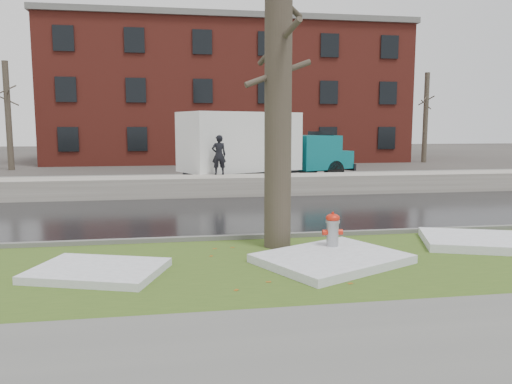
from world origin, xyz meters
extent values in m
plane|color=#47423D|center=(0.00, 0.00, 0.00)|extent=(120.00, 120.00, 0.00)
cube|color=#36511B|center=(0.00, -1.25, 0.02)|extent=(60.00, 4.50, 0.04)
cube|color=slate|center=(0.00, -5.00, 0.03)|extent=(60.00, 3.00, 0.05)
cube|color=black|center=(0.00, 4.50, 0.01)|extent=(60.00, 7.00, 0.03)
cube|color=slate|center=(0.00, 13.00, 0.01)|extent=(60.00, 9.00, 0.03)
cube|color=slate|center=(0.00, 1.00, 0.07)|extent=(60.00, 0.15, 0.14)
cube|color=#B2AEA3|center=(0.00, 8.70, 0.38)|extent=(60.00, 1.60, 0.75)
cube|color=maroon|center=(2.00, 30.00, 5.00)|extent=(26.00, 12.00, 10.00)
cylinder|color=brown|center=(-12.00, 22.00, 3.25)|extent=(0.36, 0.36, 6.50)
cylinder|color=brown|center=(-12.00, 22.00, 4.20)|extent=(0.84, 1.62, 0.73)
cylinder|color=brown|center=(-12.00, 22.00, 5.10)|extent=(1.08, 1.26, 0.66)
cylinder|color=brown|center=(-12.00, 22.00, 3.60)|extent=(1.40, 0.61, 0.63)
cylinder|color=brown|center=(-6.00, 26.00, 3.25)|extent=(0.36, 0.36, 6.50)
cylinder|color=brown|center=(-6.00, 26.00, 4.20)|extent=(0.84, 1.62, 0.73)
cylinder|color=brown|center=(-6.00, 26.00, 5.10)|extent=(1.08, 1.26, 0.66)
cylinder|color=brown|center=(-6.00, 26.00, 3.60)|extent=(1.40, 0.61, 0.63)
cylinder|color=brown|center=(16.00, 24.00, 3.25)|extent=(0.36, 0.36, 6.50)
cylinder|color=brown|center=(16.00, 24.00, 4.20)|extent=(0.84, 1.62, 0.73)
cylinder|color=brown|center=(16.00, 24.00, 5.10)|extent=(1.08, 1.26, 0.66)
cylinder|color=brown|center=(16.00, 24.00, 3.60)|extent=(1.40, 0.61, 0.63)
cylinder|color=#989BA0|center=(0.95, -0.63, 0.41)|extent=(0.26, 0.26, 0.75)
ellipsoid|color=red|center=(0.95, -0.63, 0.79)|extent=(0.30, 0.30, 0.17)
cylinder|color=red|center=(0.95, -0.63, 0.88)|extent=(0.06, 0.06, 0.05)
cylinder|color=red|center=(0.80, -0.62, 0.49)|extent=(0.11, 0.12, 0.12)
cylinder|color=red|center=(1.11, -0.64, 0.49)|extent=(0.11, 0.12, 0.12)
cylinder|color=#989BA0|center=(0.96, -0.48, 0.49)|extent=(0.15, 0.11, 0.15)
cylinder|color=brown|center=(-0.04, 0.17, 3.65)|extent=(0.66, 0.66, 7.22)
cylinder|color=brown|center=(-0.04, 0.17, 4.37)|extent=(0.61, 1.75, 0.75)
cylinder|color=brown|center=(-0.04, 0.17, 3.75)|extent=(1.49, 0.41, 0.65)
cube|color=black|center=(1.77, 11.96, 0.61)|extent=(7.29, 3.83, 0.21)
cube|color=silver|center=(0.64, 11.48, 1.98)|extent=(5.60, 4.17, 2.54)
cube|color=#0C6A71|center=(4.23, 13.02, 1.41)|extent=(2.88, 2.93, 1.60)
cube|color=#0C6A71|center=(5.49, 13.56, 1.04)|extent=(1.85, 2.35, 0.85)
cube|color=black|center=(4.84, 13.28, 1.98)|extent=(0.81, 1.76, 0.85)
cube|color=black|center=(-2.21, 10.25, 0.31)|extent=(1.93, 1.67, 0.63)
cylinder|color=black|center=(5.27, 12.39, 0.52)|extent=(1.06, 0.67, 1.04)
cylinder|color=black|center=(4.49, 14.20, 0.52)|extent=(1.06, 0.67, 1.04)
cylinder|color=black|center=(1.29, 10.68, 0.52)|extent=(1.06, 0.67, 1.04)
cylinder|color=black|center=(0.51, 12.50, 0.52)|extent=(1.06, 0.67, 1.04)
cylinder|color=black|center=(-0.09, 10.09, 0.52)|extent=(1.06, 0.67, 1.04)
cylinder|color=black|center=(-0.87, 11.90, 0.52)|extent=(1.06, 0.67, 1.04)
imported|color=black|center=(-0.48, 9.30, 1.53)|extent=(0.60, 0.42, 1.56)
cube|color=white|center=(0.73, -1.30, 0.12)|extent=(3.22, 2.95, 0.16)
cube|color=white|center=(-3.62, -1.36, 0.11)|extent=(2.60, 2.22, 0.14)
cube|color=white|center=(4.60, -0.54, 0.13)|extent=(3.25, 2.65, 0.18)
camera|label=1|loc=(-2.24, -10.29, 2.65)|focal=35.00mm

